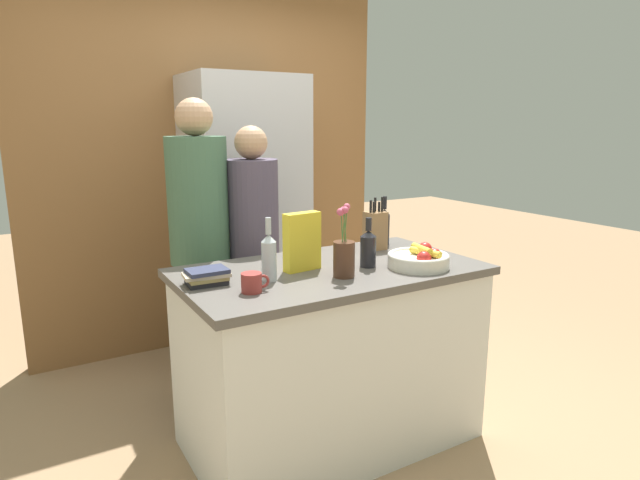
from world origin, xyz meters
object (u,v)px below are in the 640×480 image
object	(u,v)px
book_stack	(207,276)
bottle_oil	(269,256)
fruit_bowl	(420,259)
person_at_sink	(200,237)
knife_block	(375,230)
person_in_blue	(254,247)
refrigerator	(246,218)
bottle_wine	(384,226)
flower_vase	(344,255)
cereal_box	(302,242)
coffee_mug	(252,283)
bottle_vinegar	(368,248)

from	to	relation	value
book_stack	bottle_oil	xyz separation A→B (m)	(0.26, -0.09, 0.08)
fruit_bowl	person_at_sink	bearing A→B (deg)	129.88
knife_block	person_in_blue	world-z (taller)	person_in_blue
refrigerator	person_at_sink	world-z (taller)	refrigerator
refrigerator	book_stack	bearing A→B (deg)	-119.49
knife_block	book_stack	xyz separation A→B (m)	(-1.04, -0.17, -0.08)
bottle_oil	bottle_wine	bearing A→B (deg)	20.28
flower_vase	person_in_blue	bearing A→B (deg)	96.06
bottle_oil	bottle_wine	size ratio (longest dim) A/B	1.02
flower_vase	knife_block	bearing A→B (deg)	39.71
refrigerator	flower_vase	world-z (taller)	refrigerator
refrigerator	cereal_box	world-z (taller)	refrigerator
cereal_box	book_stack	xyz separation A→B (m)	(-0.48, 0.01, -0.10)
refrigerator	bottle_wine	distance (m)	1.12
refrigerator	bottle_wine	xyz separation A→B (m)	(0.43, -1.04, 0.07)
cereal_box	person_in_blue	xyz separation A→B (m)	(0.02, 0.63, -0.16)
refrigerator	fruit_bowl	world-z (taller)	refrigerator
coffee_mug	flower_vase	bearing A→B (deg)	-0.10
person_at_sink	bottle_wine	bearing A→B (deg)	-40.99
knife_block	bottle_vinegar	bearing A→B (deg)	-131.38
person_in_blue	coffee_mug	bearing A→B (deg)	-105.61
person_in_blue	bottle_vinegar	bearing A→B (deg)	-60.48
person_at_sink	book_stack	bearing A→B (deg)	-121.23
fruit_bowl	refrigerator	bearing A→B (deg)	100.19
book_stack	cereal_box	bearing A→B (deg)	-0.67
flower_vase	bottle_oil	world-z (taller)	flower_vase
flower_vase	cereal_box	world-z (taller)	flower_vase
book_stack	person_in_blue	size ratio (longest dim) A/B	0.13
coffee_mug	person_in_blue	bearing A→B (deg)	66.09
flower_vase	bottle_vinegar	xyz separation A→B (m)	(0.20, 0.09, -0.01)
refrigerator	flower_vase	distance (m)	1.49
person_at_sink	bottle_oil	bearing A→B (deg)	-100.85
knife_block	bottle_oil	bearing A→B (deg)	-161.51
bottle_oil	cereal_box	bearing A→B (deg)	20.99
refrigerator	bottle_wine	size ratio (longest dim) A/B	6.84
cereal_box	coffee_mug	bearing A→B (deg)	-150.34
fruit_bowl	book_stack	bearing A→B (deg)	165.77
bottle_wine	flower_vase	bearing A→B (deg)	-141.91
bottle_wine	person_at_sink	bearing A→B (deg)	154.31
book_stack	bottle_wine	world-z (taller)	bottle_wine
coffee_mug	book_stack	distance (m)	0.24
fruit_bowl	flower_vase	bearing A→B (deg)	173.20
bottle_vinegar	person_in_blue	size ratio (longest dim) A/B	0.15
cereal_box	bottle_oil	xyz separation A→B (m)	(-0.21, -0.08, -0.03)
refrigerator	book_stack	size ratio (longest dim) A/B	9.27
cereal_box	person_in_blue	world-z (taller)	person_in_blue
cereal_box	bottle_vinegar	world-z (taller)	cereal_box
flower_vase	person_at_sink	bearing A→B (deg)	113.07
knife_block	person_at_sink	xyz separation A→B (m)	(-0.84, 0.53, -0.05)
fruit_bowl	person_in_blue	distance (m)	1.02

